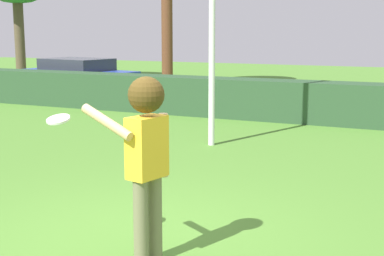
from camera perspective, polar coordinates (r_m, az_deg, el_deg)
ground_plane at (r=6.02m, az=-6.28°, el=-11.51°), size 60.00×60.00×0.00m
person at (r=5.18m, az=-4.74°, el=-1.84°), size 0.80×0.55×1.79m
frisbee at (r=5.56m, az=-13.60°, el=0.87°), size 0.23×0.23×0.08m
hedge_row at (r=13.62m, az=12.25°, el=2.62°), size 26.11×0.90×0.99m
parked_car_blue at (r=19.28m, az=-11.73°, el=5.35°), size 4.42×2.37×1.25m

